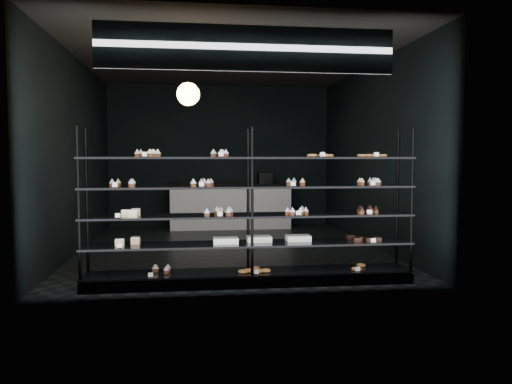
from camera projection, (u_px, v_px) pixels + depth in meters
room at (229, 155)px, 8.45m from camera, size 5.01×6.01×3.20m
display_shelf at (248, 233)px, 6.09m from camera, size 4.00×0.50×1.91m
signage at (248, 49)px, 5.47m from camera, size 3.30×0.05×0.50m
pendant_lamp at (188, 94)px, 7.02m from camera, size 0.32×0.32×0.89m
service_counter at (231, 206)px, 11.02m from camera, size 2.72×0.65×1.23m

